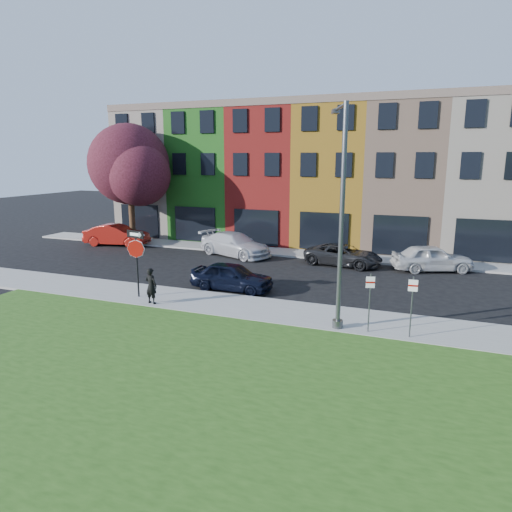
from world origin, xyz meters
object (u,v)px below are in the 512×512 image
at_px(stop_sign, 136,250).
at_px(sedan_near, 232,276).
at_px(street_lamp, 341,218).
at_px(man, 151,286).

xyz_separation_m(stop_sign, sedan_near, (3.47, 2.91, -1.63)).
distance_m(sedan_near, street_lamp, 7.67).
relative_size(man, sedan_near, 0.39).
height_order(stop_sign, man, stop_sign).
xyz_separation_m(stop_sign, man, (1.15, -0.64, -1.41)).
xyz_separation_m(sedan_near, street_lamp, (5.89, -3.36, 3.58)).
distance_m(stop_sign, street_lamp, 9.57).
bearing_deg(street_lamp, sedan_near, 129.29).
distance_m(man, street_lamp, 8.86).
xyz_separation_m(stop_sign, street_lamp, (9.36, -0.45, 1.94)).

